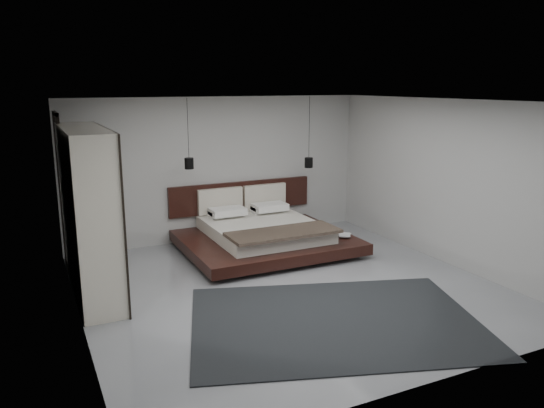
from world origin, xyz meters
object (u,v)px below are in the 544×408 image
bed (263,234)px  wardrobe (89,212)px  rug (335,321)px  lattice_screen (62,192)px  pendant_right (309,162)px  pendant_left (189,163)px

bed → wardrobe: wardrobe is taller
bed → wardrobe: bearing=-166.2°
rug → bed: bearing=82.2°
lattice_screen → pendant_right: pendant_right is taller
lattice_screen → bed: lattice_screen is taller
wardrobe → pendant_right: bearing=16.1°
wardrobe → lattice_screen: bearing=100.8°
pendant_left → wardrobe: size_ratio=0.51×
wardrobe → rug: 3.85m
pendant_left → rug: bearing=-78.1°
pendant_right → rug: size_ratio=0.38×
bed → pendant_right: pendant_right is taller
pendant_right → wardrobe: bearing=-163.9°
pendant_left → pendant_right: (2.47, -0.00, -0.14)m
lattice_screen → pendant_left: bearing=-1.5°
lattice_screen → pendant_left: (2.16, -0.06, 0.34)m
lattice_screen → rug: bearing=-52.1°
wardrobe → pendant_left: bearing=33.6°
lattice_screen → rug: 4.96m
pendant_right → rug: 4.35m
pendant_left → rug: pendant_left is taller
pendant_right → rug: pendant_right is taller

